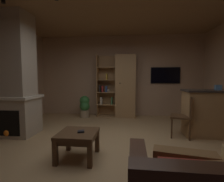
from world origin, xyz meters
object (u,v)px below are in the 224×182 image
Objects in this scene: bookshelf_cabinet at (123,86)px; potted_floor_plant at (85,106)px; stone_fireplace at (15,81)px; table_book_0 at (81,131)px; coffee_table at (78,137)px; kitchen_bar_counter at (218,113)px; dining_chair at (185,114)px; tissue_box at (218,87)px; wall_mounted_tv at (165,75)px.

bookshelf_cabinet reaches higher than potted_floor_plant.
stone_fireplace reaches higher than table_book_0.
stone_fireplace is 4.47× the size of coffee_table.
kitchen_bar_counter is 14.07× the size of table_book_0.
dining_chair is (1.99, 1.21, 0.08)m from table_book_0.
kitchen_bar_counter is 0.58m from tissue_box.
wall_mounted_tv is (1.97, 3.25, 0.95)m from table_book_0.
coffee_table is at bearing -122.06° from wall_mounted_tv.
kitchen_bar_counter is at bearing 11.63° from dining_chair.
kitchen_bar_counter is at bearing 25.58° from coffee_table.
stone_fireplace reaches higher than coffee_table.
stone_fireplace is at bearing -149.28° from wall_mounted_tv.
dining_chair is (-0.78, -0.16, 0.00)m from kitchen_bar_counter.
wall_mounted_tv is (2.03, 3.24, 1.06)m from coffee_table.
potted_floor_plant is at bearing 104.49° from table_book_0.
dining_chair reaches higher than table_book_0.
table_book_0 is 2.33m from dining_chair.
kitchen_bar_counter reaches higher than potted_floor_plant.
table_book_0 is at bearing -75.51° from potted_floor_plant.
potted_floor_plant is at bearing -168.40° from bookshelf_cabinet.
stone_fireplace is 3.91m from dining_chair.
bookshelf_cabinet reaches higher than kitchen_bar_counter.
table_book_0 is at bearing -153.45° from tissue_box.
coffee_table is 3.96m from wall_mounted_tv.
tissue_box is 0.12× the size of wall_mounted_tv.
stone_fireplace is 1.82× the size of kitchen_bar_counter.
coffee_table is 0.12m from table_book_0.
tissue_box is 3.20m from coffee_table.
table_book_0 is at bearing -100.01° from bookshelf_cabinet.
stone_fireplace is 4.69m from kitchen_bar_counter.
tissue_box is (-0.04, 0.00, 0.58)m from kitchen_bar_counter.
tissue_box is 0.13× the size of dining_chair.
stone_fireplace is at bearing -139.19° from bookshelf_cabinet.
dining_chair is 2.22m from wall_mounted_tv.
kitchen_bar_counter is at bearing -36.75° from bookshelf_cabinet.
kitchen_bar_counter is at bearing 26.25° from table_book_0.
kitchen_bar_counter is (4.62, 0.38, -0.72)m from stone_fireplace.
stone_fireplace is 4.60m from tissue_box.
table_book_0 is at bearing -28.08° from stone_fireplace.
tissue_box is at bearing -37.20° from bookshelf_cabinet.
wall_mounted_tv reaches higher than coffee_table.
stone_fireplace is 4.44m from wall_mounted_tv.
dining_chair is (2.05, 1.19, 0.18)m from coffee_table.
wall_mounted_tv is at bearing 58.78° from table_book_0.
bookshelf_cabinet is at bearing 11.60° from potted_floor_plant.
stone_fireplace reaches higher than potted_floor_plant.
kitchen_bar_counter is 2.23m from wall_mounted_tv.
dining_chair is 3.14m from potted_floor_plant.
kitchen_bar_counter is 3.09m from table_book_0.
kitchen_bar_counter is 0.80m from dining_chair.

